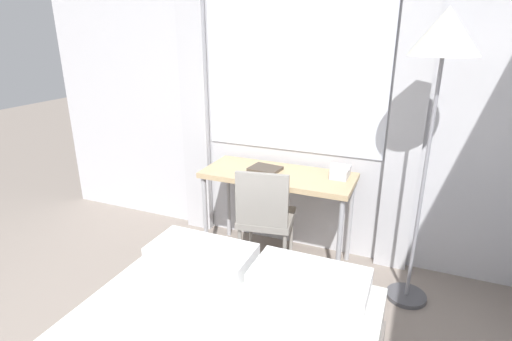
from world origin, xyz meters
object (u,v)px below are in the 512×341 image
object	(u,v)px
desk	(278,182)
desk_chair	(265,214)
standing_lamp	(443,51)
book	(265,169)
telephone	(340,172)

from	to	relation	value
desk	desk_chair	distance (m)	0.27
standing_lamp	book	distance (m)	1.46
desk	standing_lamp	world-z (taller)	standing_lamp
desk	telephone	bearing A→B (deg)	12.37
telephone	desk	bearing A→B (deg)	-167.63
telephone	book	bearing A→B (deg)	-171.83
telephone	book	distance (m)	0.57
desk	book	world-z (taller)	book
desk_chair	book	distance (m)	0.36
desk_chair	telephone	distance (m)	0.64
desk_chair	book	world-z (taller)	desk_chair
telephone	book	world-z (taller)	telephone
desk_chair	standing_lamp	bearing A→B (deg)	-6.10
desk_chair	standing_lamp	size ratio (longest dim) A/B	0.44
standing_lamp	book	size ratio (longest dim) A/B	7.57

